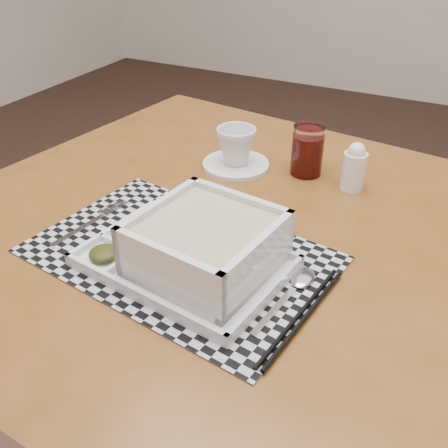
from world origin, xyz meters
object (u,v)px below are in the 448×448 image
(dining_table, at_px, (220,263))
(serving_tray, at_px, (200,249))
(creamer_bottle, at_px, (354,167))
(cup, at_px, (236,146))
(juice_glass, at_px, (307,152))

(dining_table, bearing_deg, serving_tray, -76.14)
(dining_table, bearing_deg, creamer_bottle, 55.33)
(cup, bearing_deg, creamer_bottle, 4.24)
(dining_table, bearing_deg, juice_glass, 75.98)
(serving_tray, distance_m, cup, 0.38)
(serving_tray, height_order, cup, serving_tray)
(dining_table, xyz_separation_m, juice_glass, (0.07, 0.28, 0.13))
(serving_tray, bearing_deg, juice_glass, 84.75)
(serving_tray, xyz_separation_m, creamer_bottle, (0.14, 0.38, 0.01))
(serving_tray, xyz_separation_m, cup, (-0.11, 0.36, 0.01))
(cup, bearing_deg, serving_tray, -72.63)
(cup, distance_m, juice_glass, 0.16)
(dining_table, bearing_deg, cup, 109.13)
(dining_table, relative_size, serving_tray, 3.49)
(juice_glass, bearing_deg, cup, -165.35)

